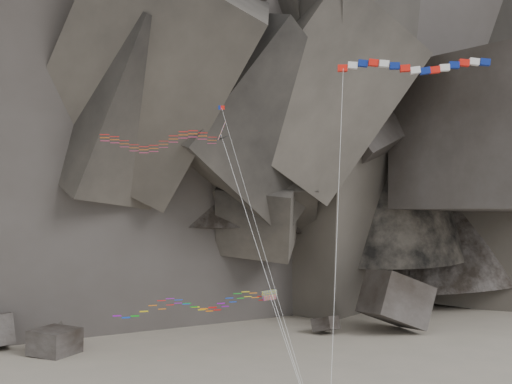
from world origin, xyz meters
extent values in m
cube|color=#47423F|center=(14.51, 34.32, 0.85)|extent=(3.95, 4.15, 2.63)
cube|color=#47423F|center=(24.11, 33.90, 2.93)|extent=(10.21, 8.29, 8.64)
cube|color=#47423F|center=(-19.19, 28.34, 1.41)|extent=(6.31, 6.37, 3.00)
cube|color=#47423F|center=(-21.87, 37.09, 2.15)|extent=(5.44, 4.26, 5.88)
cylinder|color=silver|center=(-0.37, -3.20, 12.22)|extent=(4.99, 14.24, 21.72)
cube|color=red|center=(6.39, 0.40, 27.99)|extent=(0.84, 0.66, 0.50)
cube|color=white|center=(7.15, 0.19, 28.20)|extent=(0.88, 0.67, 0.56)
cube|color=navy|center=(7.91, -0.06, 28.33)|extent=(0.90, 0.67, 0.59)
cube|color=red|center=(8.67, -0.34, 28.34)|extent=(0.90, 0.67, 0.60)
cube|color=white|center=(9.43, -0.62, 28.24)|extent=(0.89, 0.67, 0.57)
cube|color=navy|center=(10.19, -0.88, 28.04)|extent=(0.85, 0.66, 0.51)
cube|color=red|center=(10.95, -1.10, 27.83)|extent=(0.87, 0.67, 0.54)
cube|color=white|center=(11.71, -1.27, 27.67)|extent=(0.90, 0.67, 0.59)
cube|color=navy|center=(12.47, -1.39, 27.63)|extent=(0.90, 0.67, 0.60)
cube|color=red|center=(13.23, -1.47, 27.71)|extent=(0.89, 0.67, 0.58)
cube|color=white|center=(13.99, -1.55, 27.89)|extent=(0.86, 0.66, 0.53)
cube|color=navy|center=(14.75, -1.64, 28.10)|extent=(0.86, 0.66, 0.53)
cube|color=red|center=(15.50, -1.77, 28.28)|extent=(0.89, 0.67, 0.58)
cube|color=white|center=(16.26, -1.95, 28.35)|extent=(0.90, 0.67, 0.60)
cube|color=navy|center=(17.02, -2.17, 28.30)|extent=(0.90, 0.67, 0.59)
cylinder|color=silver|center=(4.25, -5.05, 14.68)|extent=(4.32, 10.52, 26.63)
cube|color=#D5D00B|center=(0.99, 2.89, 10.06)|extent=(1.30, 0.53, 0.71)
cube|color=#0CB219|center=(0.99, 2.72, 9.79)|extent=(1.09, 0.38, 0.49)
cylinder|color=silver|center=(1.55, -3.70, 5.71)|extent=(1.15, 13.21, 8.72)
cube|color=red|center=(-2.82, 3.50, 25.12)|extent=(0.49, 0.18, 0.32)
cube|color=navy|center=(-2.99, 3.51, 25.12)|extent=(0.19, 0.09, 0.33)
cylinder|color=silver|center=(-0.36, -3.40, 13.25)|extent=(4.96, 13.82, 23.76)
camera|label=1|loc=(-8.59, -47.99, 17.52)|focal=45.00mm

